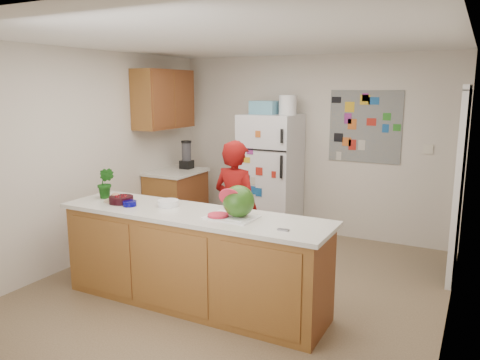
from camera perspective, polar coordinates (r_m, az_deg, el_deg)
The scene contains 26 objects.
floor at distance 5.01m, azimuth -0.51°, elevation -13.17°, with size 4.00×4.50×0.02m, color brown.
wall_back at distance 6.69m, azimuth 8.63°, elevation 4.14°, with size 4.00×0.02×2.50m, color beige.
wall_left at distance 5.85m, azimuth -18.22°, elevation 2.69°, with size 0.02×4.50×2.50m, color beige.
wall_right at distance 4.11m, azimuth 25.02°, elevation -1.22°, with size 0.02×4.50×2.50m, color beige.
ceiling at distance 4.59m, azimuth -0.57°, elevation 16.85°, with size 4.00×4.50×0.02m, color white.
doorway at distance 5.58m, azimuth 25.34°, elevation -0.62°, with size 0.03×0.85×2.04m, color black.
peninsula_base at distance 4.54m, azimuth -5.81°, elevation -9.76°, with size 2.60×0.62×0.88m, color brown.
peninsula_top at distance 4.39m, azimuth -5.92°, elevation -4.15°, with size 2.68×0.70×0.04m, color silver.
side_counter_base at distance 6.81m, azimuth -7.76°, elevation -2.74°, with size 0.60×0.80×0.86m, color brown.
side_counter_top at distance 6.71m, azimuth -7.86°, elevation 0.99°, with size 0.64×0.84×0.04m, color silver.
upper_cabinets at distance 6.65m, azimuth -9.28°, elevation 9.70°, with size 0.35×1.00×0.80m, color brown.
refrigerator at distance 6.57m, azimuth 3.73°, elevation 0.58°, with size 0.75×0.70×1.70m, color silver.
fridge_top_bin at distance 6.50m, azimuth 3.02°, elevation 8.83°, with size 0.35×0.28×0.18m, color #5999B2.
photo_collage at distance 6.44m, azimuth 14.99°, elevation 6.30°, with size 0.95×0.01×0.95m, color slate.
person at distance 5.06m, azimuth -0.51°, elevation -3.67°, with size 0.55×0.36×1.52m, color #6A0908.
blender_appliance at distance 6.82m, azimuth -6.54°, elevation 2.97°, with size 0.14×0.14×0.38m, color black.
cutting_board at distance 4.17m, azimuth -1.03°, elevation -4.56°, with size 0.44×0.33×0.01m, color white.
watermelon at distance 4.12m, azimuth -0.18°, elevation -2.61°, with size 0.28×0.28×0.28m, color #1A5E10.
watermelon_slice at distance 4.18m, azimuth -2.69°, elevation -4.31°, with size 0.19×0.19×0.02m, color red.
cherry_bowl at distance 4.84m, azimuth -14.28°, elevation -2.33°, with size 0.24×0.24×0.07m, color black.
white_bowl at distance 4.62m, azimuth -8.74°, elevation -2.80°, with size 0.20×0.20×0.06m, color silver.
cobalt_bowl at distance 4.70m, azimuth -13.29°, elevation -2.82°, with size 0.13×0.13×0.05m, color #03015B.
plate at distance 4.93m, azimuth -14.89°, elevation -2.44°, with size 0.23×0.23×0.02m, color beige.
paper_towel at distance 4.09m, azimuth -0.25°, elevation -4.82°, with size 0.16×0.15×0.02m, color white.
keys at distance 3.83m, azimuth 5.29°, elevation -6.07°, with size 0.09×0.04×0.01m, color slate.
potted_plant at distance 5.06m, azimuth -16.04°, elevation -0.35°, with size 0.18×0.14×0.33m, color #133F0B.
Camera 1 is at (2.15, -4.03, 2.06)m, focal length 35.00 mm.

